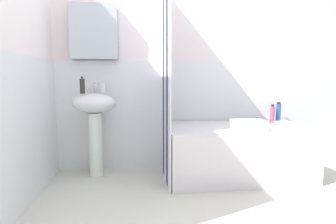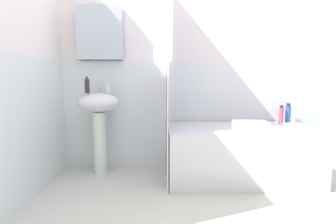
% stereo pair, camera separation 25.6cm
% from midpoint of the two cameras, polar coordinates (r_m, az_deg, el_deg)
% --- Properties ---
extents(ground_plane, '(4.80, 5.60, 0.04)m').
position_cam_midpoint_polar(ground_plane, '(2.17, 9.66, -21.58)').
color(ground_plane, beige).
extents(wall_back_tiled, '(3.60, 0.18, 2.40)m').
position_cam_midpoint_polar(wall_back_tiled, '(3.13, 2.23, 9.37)').
color(wall_back_tiled, white).
rests_on(wall_back_tiled, ground_plane).
extents(wall_left_tiled, '(0.07, 1.81, 2.40)m').
position_cam_midpoint_polar(wall_left_tiled, '(2.39, -32.28, 8.43)').
color(wall_left_tiled, white).
rests_on(wall_left_tiled, ground_plane).
extents(sink, '(0.44, 0.34, 0.86)m').
position_cam_midpoint_polar(sink, '(2.92, -17.43, -0.79)').
color(sink, silver).
rests_on(sink, ground_plane).
extents(faucet, '(0.03, 0.12, 0.12)m').
position_cam_midpoint_polar(faucet, '(2.98, -17.36, 4.98)').
color(faucet, silver).
rests_on(faucet, sink).
extents(soap_dispenser, '(0.05, 0.05, 0.17)m').
position_cam_midpoint_polar(soap_dispenser, '(2.89, -19.87, 5.13)').
color(soap_dispenser, '#2E2B2B').
rests_on(soap_dispenser, sink).
extents(toothbrush_cup, '(0.07, 0.07, 0.10)m').
position_cam_midpoint_polar(toothbrush_cup, '(2.95, -15.84, 4.84)').
color(toothbrush_cup, silver).
rests_on(toothbrush_cup, sink).
extents(bathtub, '(1.43, 0.75, 0.53)m').
position_cam_midpoint_polar(bathtub, '(2.91, 11.52, -8.02)').
color(bathtub, silver).
rests_on(bathtub, ground_plane).
extents(shower_curtain, '(0.01, 0.75, 2.00)m').
position_cam_midpoint_polar(shower_curtain, '(2.67, -3.25, 6.74)').
color(shower_curtain, white).
rests_on(shower_curtain, ground_plane).
extents(lotion_bottle, '(0.05, 0.05, 0.21)m').
position_cam_midpoint_polar(lotion_bottle, '(3.36, 20.01, 0.04)').
color(lotion_bottle, '#2D5797').
rests_on(lotion_bottle, bathtub).
extents(conditioner_bottle, '(0.05, 0.05, 0.19)m').
position_cam_midpoint_polar(conditioner_bottle, '(3.29, 18.86, -0.24)').
color(conditioner_bottle, '#C14E6B').
rests_on(conditioner_bottle, bathtub).
extents(towel_folded, '(0.32, 0.22, 0.09)m').
position_cam_midpoint_polar(towel_folded, '(2.66, 13.69, -2.66)').
color(towel_folded, silver).
rests_on(towel_folded, bathtub).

